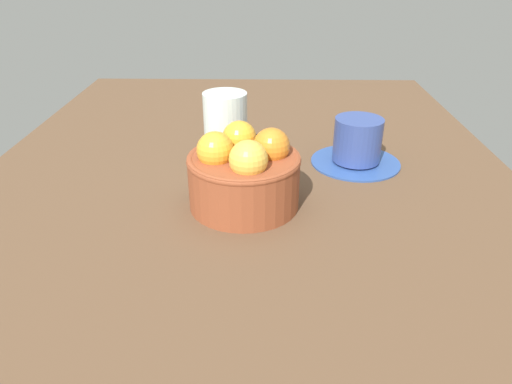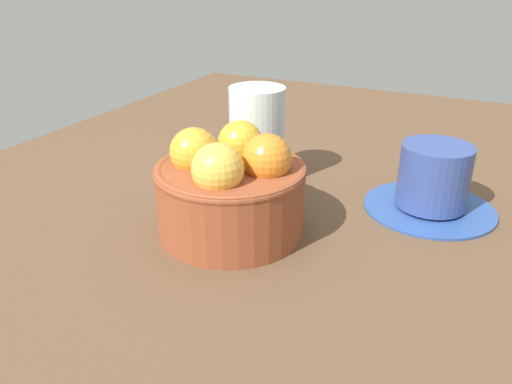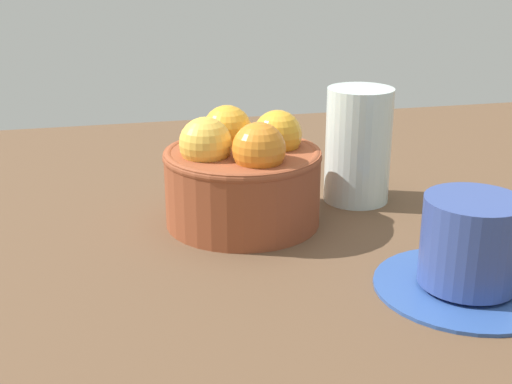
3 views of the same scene
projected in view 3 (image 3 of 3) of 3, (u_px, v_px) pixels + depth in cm
name	position (u px, v px, depth cm)	size (l,w,h in cm)	color
ground_plane	(243.00, 242.00, 66.48)	(132.16, 81.78, 4.14)	brown
terracotta_bowl	(242.00, 174.00, 64.14)	(14.71, 14.71, 10.55)	brown
coffee_cup	(470.00, 252.00, 51.96)	(14.07, 14.07, 7.41)	#2D4D93
water_glass	(358.00, 145.00, 69.50)	(6.63, 6.63, 11.63)	silver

